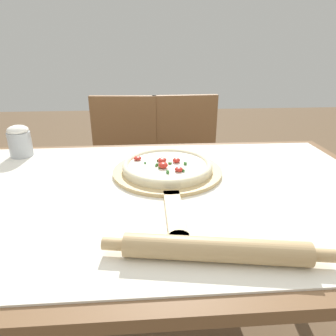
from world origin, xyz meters
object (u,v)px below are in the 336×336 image
chair_left (124,163)px  flour_cup (20,141)px  rolling_pin (215,250)px  pizza_peel (168,174)px  chair_right (187,162)px  pizza (167,166)px

chair_left → flour_cup: (-0.35, -0.51, 0.30)m
rolling_pin → chair_left: 1.23m
pizza_peel → chair_right: (0.16, 0.74, -0.25)m
pizza → flour_cup: 0.59m
flour_cup → pizza_peel: bearing=-22.9°
rolling_pin → chair_left: chair_left is taller
flour_cup → chair_left: bearing=55.7°
chair_left → pizza: bearing=-69.8°
pizza_peel → pizza: (-0.00, 0.03, 0.02)m
flour_cup → rolling_pin: bearing=-46.7°
rolling_pin → chair_right: size_ratio=0.51×
pizza → chair_left: size_ratio=0.33×
flour_cup → chair_right: bearing=35.3°
pizza → chair_left: 0.79m
pizza_peel → rolling_pin: bearing=-81.3°
chair_left → chair_right: bearing=4.2°
pizza_peel → chair_right: size_ratio=0.66×
pizza → pizza_peel: bearing=-89.5°
pizza_peel → chair_right: bearing=77.5°
chair_left → chair_right: (0.37, 0.00, 0.00)m
rolling_pin → chair_left: bearing=103.1°
flour_cup → pizza: bearing=-20.7°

